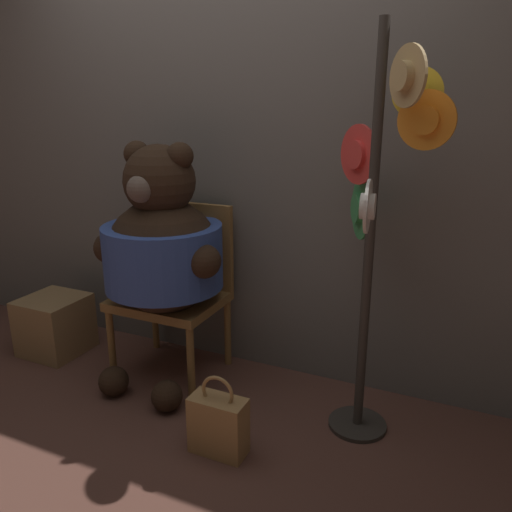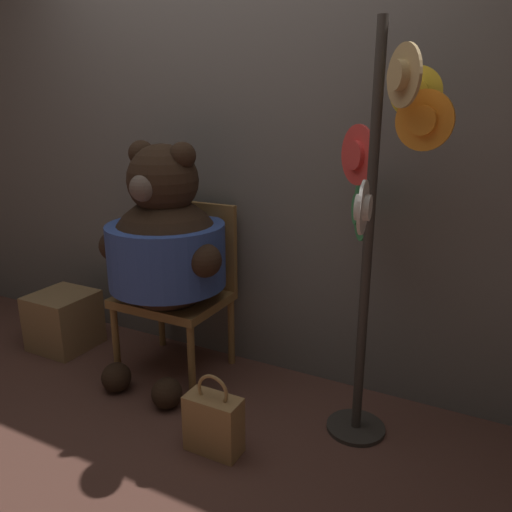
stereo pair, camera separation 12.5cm
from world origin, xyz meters
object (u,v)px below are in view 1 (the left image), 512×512
(teddy_bear, at_px, (162,249))
(chair, at_px, (177,282))
(hat_display_rack, at_px, (376,212))
(handbag_on_ground, at_px, (218,424))

(teddy_bear, bearing_deg, chair, 100.53)
(hat_display_rack, bearing_deg, chair, 171.76)
(hat_display_rack, height_order, handbag_on_ground, hat_display_rack)
(hat_display_rack, distance_m, handbag_on_ground, 1.16)
(handbag_on_ground, bearing_deg, hat_display_rack, 39.29)
(chair, height_order, teddy_bear, teddy_bear)
(teddy_bear, xyz_separation_m, hat_display_rack, (1.11, -0.00, 0.30))
(chair, distance_m, handbag_on_ground, 0.94)
(chair, xyz_separation_m, hat_display_rack, (1.14, -0.17, 0.54))
(handbag_on_ground, bearing_deg, chair, 134.31)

